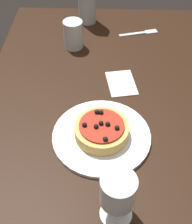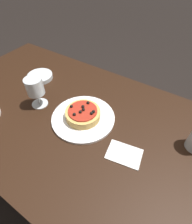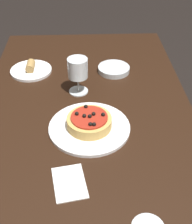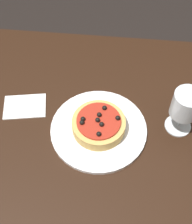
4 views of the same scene
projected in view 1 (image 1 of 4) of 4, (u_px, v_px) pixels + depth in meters
dining_table at (104, 161)px, 0.97m from camera, size 1.58×0.82×0.77m
dinner_plate at (101, 136)px, 0.91m from camera, size 0.29×0.29×0.01m
pizza at (102, 130)px, 0.89m from camera, size 0.16×0.16×0.05m
wine_glass at (118, 192)px, 0.68m from camera, size 0.08×0.08×0.15m
water_cup at (73, 34)px, 1.20m from camera, size 0.07×0.07×0.11m
fork at (141, 33)px, 1.30m from camera, size 0.06×0.16×0.00m
paper_napkin at (121, 83)px, 1.08m from camera, size 0.15×0.11×0.00m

